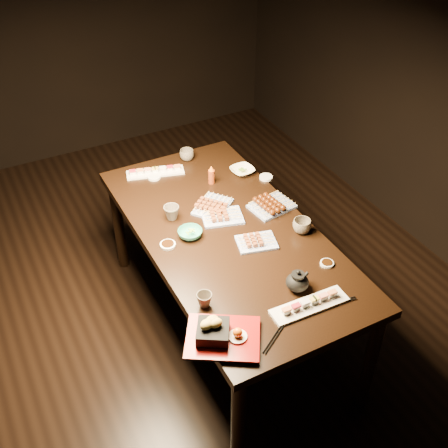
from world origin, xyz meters
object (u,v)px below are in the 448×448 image
at_px(sushi_platter_far, 155,170).
at_px(edamame_bowl_green, 190,233).
at_px(tempura_tray, 223,331).
at_px(teacup_far_left, 172,213).
at_px(condiment_bottle, 211,175).
at_px(dining_table, 228,281).
at_px(edamame_bowl_cream, 242,171).
at_px(teacup_far_right, 187,155).
at_px(yakitori_plate_right, 257,240).
at_px(teacup_mid_right, 302,226).
at_px(teapot, 298,280).
at_px(yakitori_plate_left, 213,204).
at_px(teacup_near_left, 204,300).
at_px(sushi_platter_near, 310,303).
at_px(yakitori_plate_center, 222,214).

xyz_separation_m(sushi_platter_far, edamame_bowl_green, (-0.07, -0.68, -0.00)).
bearing_deg(tempura_tray, teacup_far_left, 111.74).
bearing_deg(condiment_bottle, dining_table, -105.86).
bearing_deg(edamame_bowl_cream, condiment_bottle, -177.67).
bearing_deg(sushi_platter_far, teacup_far_right, -151.22).
bearing_deg(yakitori_plate_right, teacup_far_left, 141.93).
xyz_separation_m(sushi_platter_far, teacup_mid_right, (0.49, -0.92, 0.02)).
xyz_separation_m(tempura_tray, teapot, (0.47, 0.12, -0.00)).
xyz_separation_m(yakitori_plate_left, teacup_near_left, (-0.38, -0.68, 0.01)).
distance_m(sushi_platter_near, sushi_platter_far, 1.43).
bearing_deg(condiment_bottle, yakitori_plate_center, -106.93).
distance_m(teacup_near_left, teacup_far_left, 0.71).
bearing_deg(teacup_near_left, teacup_far_right, 68.99).
relative_size(yakitori_plate_left, teacup_mid_right, 2.29).
height_order(yakitori_plate_right, teacup_near_left, teacup_near_left).
bearing_deg(teacup_mid_right, condiment_bottle, 108.64).
bearing_deg(edamame_bowl_cream, sushi_platter_far, 152.75).
height_order(dining_table, yakitori_plate_center, yakitori_plate_center).
distance_m(teacup_near_left, teapot, 0.46).
distance_m(edamame_bowl_cream, teacup_mid_right, 0.67).
xyz_separation_m(teacup_near_left, teapot, (0.45, -0.11, 0.02)).
bearing_deg(teapot, condiment_bottle, 72.67).
relative_size(dining_table, sushi_platter_near, 4.64).
bearing_deg(yakitori_plate_right, yakitori_plate_left, 113.70).
bearing_deg(tempura_tray, teacup_far_right, 102.49).
height_order(edamame_bowl_green, edamame_bowl_cream, edamame_bowl_green).
bearing_deg(teacup_far_left, sushi_platter_far, 78.94).
xyz_separation_m(dining_table, edamame_bowl_green, (-0.20, 0.06, 0.40)).
xyz_separation_m(tempura_tray, teacup_far_right, (0.50, 1.46, -0.02)).
bearing_deg(teapot, edamame_bowl_cream, 60.62).
height_order(dining_table, tempura_tray, tempura_tray).
height_order(teacup_mid_right, teacup_far_right, teacup_mid_right).
relative_size(teacup_near_left, condiment_bottle, 0.62).
distance_m(teacup_near_left, teacup_far_right, 1.32).
distance_m(teacup_near_left, teacup_mid_right, 0.76).
distance_m(dining_table, yakitori_plate_left, 0.47).
relative_size(teapot, condiment_bottle, 1.09).
xyz_separation_m(yakitori_plate_center, teacup_mid_right, (0.33, -0.31, 0.01)).
height_order(sushi_platter_near, teacup_far_right, teacup_far_right).
bearing_deg(edamame_bowl_green, yakitori_plate_left, 38.04).
bearing_deg(yakitori_plate_right, sushi_platter_near, -76.79).
height_order(yakitori_plate_right, edamame_bowl_green, yakitori_plate_right).
relative_size(yakitori_plate_right, edamame_bowl_cream, 1.45).
xyz_separation_m(teacup_mid_right, teapot, (-0.27, -0.36, 0.02)).
distance_m(teacup_far_left, teapot, 0.86).
xyz_separation_m(yakitori_plate_left, teacup_mid_right, (0.33, -0.43, 0.01)).
height_order(teacup_far_right, teapot, teapot).
relative_size(edamame_bowl_cream, teacup_far_right, 1.56).
height_order(dining_table, edamame_bowl_cream, edamame_bowl_cream).
bearing_deg(teacup_mid_right, teacup_far_left, 142.97).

